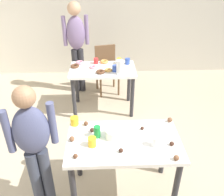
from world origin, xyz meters
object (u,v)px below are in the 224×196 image
at_px(chair_far_table, 106,66).
at_px(person_adult_far, 76,40).
at_px(dining_table_far, 103,76).
at_px(person_girl_near, 34,142).
at_px(pitcher_far, 120,67).
at_px(soda_can, 97,132).
at_px(dining_table_near, 124,149).
at_px(mixing_bowl, 114,133).

relative_size(chair_far_table, person_adult_far, 0.53).
xyz_separation_m(dining_table_far, person_girl_near, (-0.64, -1.81, 0.22)).
bearing_deg(pitcher_far, soda_can, -102.54).
bearing_deg(dining_table_far, soda_can, -92.18).
relative_size(dining_table_near, pitcher_far, 5.12).
height_order(mixing_bowl, soda_can, soda_can).
relative_size(chair_far_table, mixing_bowl, 5.36).
relative_size(dining_table_far, person_adult_far, 0.63).
xyz_separation_m(soda_can, pitcher_far, (0.32, 1.45, 0.05)).
xyz_separation_m(dining_table_far, mixing_bowl, (0.10, -1.66, 0.17)).
bearing_deg(dining_table_near, person_adult_far, 105.20).
relative_size(person_girl_near, soda_can, 11.60).
xyz_separation_m(dining_table_near, dining_table_far, (-0.20, 1.71, -0.01)).
xyz_separation_m(person_girl_near, pitcher_far, (0.90, 1.60, 0.02)).
relative_size(person_adult_far, mixing_bowl, 10.14).
xyz_separation_m(chair_far_table, pitcher_far, (0.19, -0.87, 0.36)).
distance_m(dining_table_far, person_girl_near, 1.93).
distance_m(person_girl_near, soda_can, 0.60).
distance_m(dining_table_far, person_adult_far, 0.88).
height_order(person_adult_far, pitcher_far, person_adult_far).
height_order(dining_table_far, person_girl_near, person_girl_near).
xyz_separation_m(person_girl_near, soda_can, (0.58, 0.16, -0.03)).
xyz_separation_m(dining_table_near, soda_can, (-0.26, 0.06, 0.18)).
bearing_deg(mixing_bowl, chair_far_table, 90.64).
distance_m(dining_table_far, chair_far_table, 0.68).
distance_m(person_girl_near, person_adult_far, 2.48).
xyz_separation_m(dining_table_near, person_adult_far, (-0.65, 2.38, 0.37)).
xyz_separation_m(dining_table_far, pitcher_far, (0.26, -0.20, 0.24)).
height_order(person_girl_near, pitcher_far, person_girl_near).
relative_size(person_girl_near, mixing_bowl, 8.72).
bearing_deg(pitcher_far, chair_far_table, 102.14).
height_order(chair_far_table, person_girl_near, person_girl_near).
bearing_deg(person_adult_far, chair_far_table, 0.15).
distance_m(chair_far_table, person_girl_near, 2.59).
bearing_deg(mixing_bowl, soda_can, 176.49).
xyz_separation_m(dining_table_far, person_adult_far, (-0.45, 0.66, 0.38)).
bearing_deg(person_girl_near, pitcher_far, 60.76).
relative_size(dining_table_near, chair_far_table, 1.28).
bearing_deg(mixing_bowl, dining_table_far, 93.38).
xyz_separation_m(dining_table_far, chair_far_table, (0.07, 0.66, -0.13)).
relative_size(chair_far_table, soda_can, 7.13).
bearing_deg(soda_can, pitcher_far, 77.46).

